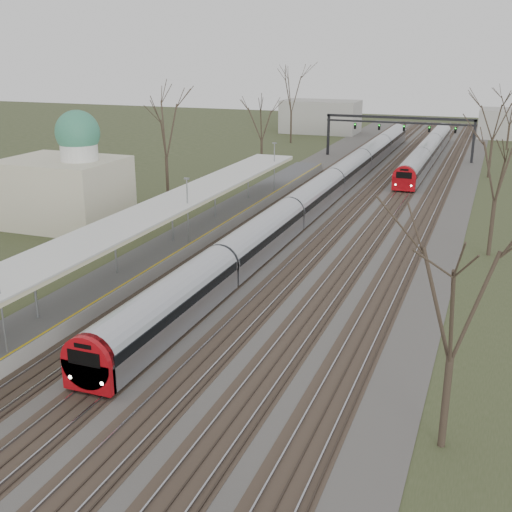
% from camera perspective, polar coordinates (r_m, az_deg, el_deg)
% --- Properties ---
extents(track_bed, '(24.00, 160.00, 0.22)m').
position_cam_1_polar(track_bed, '(66.56, 8.40, 4.60)').
color(track_bed, '#474442').
rests_on(track_bed, ground).
extents(platform, '(3.50, 69.00, 1.00)m').
position_cam_1_polar(platform, '(53.36, -5.60, 1.84)').
color(platform, '#9E9B93').
rests_on(platform, ground).
extents(canopy, '(4.10, 50.00, 3.11)m').
position_cam_1_polar(canopy, '(48.62, -8.07, 4.33)').
color(canopy, slate).
rests_on(canopy, platform).
extents(dome_building, '(10.00, 8.00, 10.30)m').
position_cam_1_polar(dome_building, '(59.57, -16.55, 6.08)').
color(dome_building, beige).
rests_on(dome_building, ground).
extents(signal_gantry, '(21.00, 0.59, 6.08)m').
position_cam_1_polar(signal_gantry, '(94.90, 12.62, 11.32)').
color(signal_gantry, black).
rests_on(signal_gantry, ground).
extents(tree_west_far, '(5.50, 5.50, 11.33)m').
position_cam_1_polar(tree_west_far, '(64.67, -8.10, 11.39)').
color(tree_west_far, '#2D231C').
rests_on(tree_west_far, ground).
extents(tree_east_near, '(4.50, 4.50, 9.27)m').
position_cam_1_polar(tree_east_near, '(24.95, 17.41, -3.34)').
color(tree_east_near, '#2D231C').
rests_on(tree_east_near, ground).
extents(tree_east_far, '(5.00, 5.00, 10.30)m').
position_cam_1_polar(tree_east_far, '(50.99, 20.81, 7.83)').
color(tree_east_far, '#2D231C').
rests_on(tree_east_far, ground).
extents(train_near, '(2.62, 90.21, 3.05)m').
position_cam_1_polar(train_near, '(69.73, 6.78, 6.47)').
color(train_near, '#B1B4BC').
rests_on(train_near, ground).
extents(train_far, '(2.62, 45.21, 3.05)m').
position_cam_1_polar(train_far, '(94.33, 14.99, 9.00)').
color(train_far, '#B1B4BC').
rests_on(train_far, ground).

